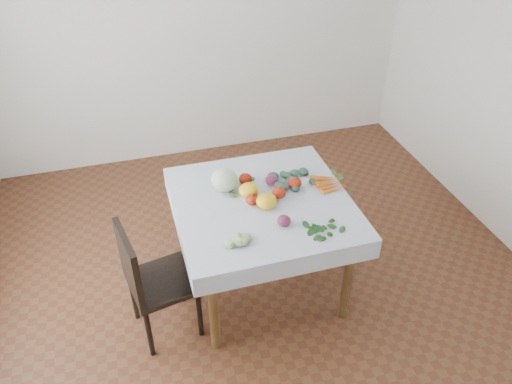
# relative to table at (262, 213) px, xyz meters

# --- Properties ---
(ground) EXTENTS (4.00, 4.00, 0.00)m
(ground) POSITION_rel_table_xyz_m (0.00, 0.00, -0.65)
(ground) COLOR brown
(back_wall) EXTENTS (4.00, 0.04, 2.70)m
(back_wall) POSITION_rel_table_xyz_m (0.00, 2.00, 0.70)
(back_wall) COLOR white
(back_wall) RESTS_ON ground
(table) EXTENTS (1.00, 1.00, 0.75)m
(table) POSITION_rel_table_xyz_m (0.00, 0.00, 0.00)
(table) COLOR brown
(table) RESTS_ON ground
(tablecloth) EXTENTS (1.12, 1.12, 0.01)m
(tablecloth) POSITION_rel_table_xyz_m (0.00, 0.00, 0.10)
(tablecloth) COLOR silver
(tablecloth) RESTS_ON table
(chair) EXTENTS (0.46, 0.46, 0.86)m
(chair) POSITION_rel_table_xyz_m (-0.79, -0.21, -0.16)
(chair) COLOR black
(chair) RESTS_ON ground
(cabbage) EXTENTS (0.22, 0.22, 0.16)m
(cabbage) POSITION_rel_table_xyz_m (-0.20, 0.19, 0.18)
(cabbage) COLOR beige
(cabbage) RESTS_ON tablecloth
(tomato_a) EXTENTS (0.10, 0.10, 0.08)m
(tomato_a) POSITION_rel_table_xyz_m (-0.05, 0.22, 0.14)
(tomato_a) COLOR #AA1E0B
(tomato_a) RESTS_ON tablecloth
(tomato_b) EXTENTS (0.11, 0.11, 0.08)m
(tomato_b) POSITION_rel_table_xyz_m (0.25, 0.08, 0.14)
(tomato_b) COLOR #AA1E0B
(tomato_b) RESTS_ON tablecloth
(tomato_c) EXTENTS (0.10, 0.10, 0.07)m
(tomato_c) POSITION_rel_table_xyz_m (-0.07, -0.01, 0.14)
(tomato_c) COLOR #AA1E0B
(tomato_c) RESTS_ON tablecloth
(tomato_d) EXTENTS (0.11, 0.11, 0.08)m
(tomato_d) POSITION_rel_table_xyz_m (0.11, 0.01, 0.14)
(tomato_d) COLOR #AA1E0B
(tomato_d) RESTS_ON tablecloth
(heirloom_back) EXTENTS (0.16, 0.16, 0.09)m
(heirloom_back) POSITION_rel_table_xyz_m (-0.07, 0.08, 0.15)
(heirloom_back) COLOR yellow
(heirloom_back) RESTS_ON tablecloth
(heirloom_front) EXTENTS (0.18, 0.18, 0.09)m
(heirloom_front) POSITION_rel_table_xyz_m (0.01, -0.07, 0.15)
(heirloom_front) COLOR yellow
(heirloom_front) RESTS_ON tablecloth
(onion_a) EXTENTS (0.09, 0.09, 0.07)m
(onion_a) POSITION_rel_table_xyz_m (0.11, 0.16, 0.14)
(onion_a) COLOR #53173D
(onion_a) RESTS_ON tablecloth
(onion_b) EXTENTS (0.09, 0.09, 0.07)m
(onion_b) POSITION_rel_table_xyz_m (0.05, -0.27, 0.14)
(onion_b) COLOR #53173D
(onion_b) RESTS_ON tablecloth
(tomatillo_cluster) EXTENTS (0.13, 0.11, 0.04)m
(tomatillo_cluster) POSITION_rel_table_xyz_m (-0.26, -0.35, 0.12)
(tomatillo_cluster) COLOR #AFD078
(tomatillo_cluster) RESTS_ON tablecloth
(carrot_bunch) EXTENTS (0.19, 0.22, 0.03)m
(carrot_bunch) POSITION_rel_table_xyz_m (0.48, 0.05, 0.12)
(carrot_bunch) COLOR #DE5118
(carrot_bunch) RESTS_ON tablecloth
(kale_bunch) EXTENTS (0.26, 0.26, 0.04)m
(kale_bunch) POSITION_rel_table_xyz_m (0.26, 0.13, 0.12)
(kale_bunch) COLOR #385D4C
(kale_bunch) RESTS_ON tablecloth
(basil_bunch) EXTENTS (0.23, 0.17, 0.01)m
(basil_bunch) POSITION_rel_table_xyz_m (0.28, -0.38, 0.11)
(basil_bunch) COLOR #184E1A
(basil_bunch) RESTS_ON tablecloth
(dill_bunch) EXTENTS (0.22, 0.16, 0.02)m
(dill_bunch) POSITION_rel_table_xyz_m (-0.10, 0.18, 0.11)
(dill_bunch) COLOR #4A883E
(dill_bunch) RESTS_ON tablecloth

